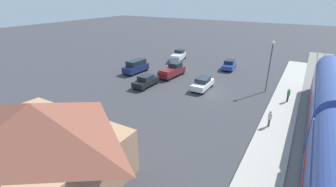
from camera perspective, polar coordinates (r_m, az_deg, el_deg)
name	(u,v)px	position (r m, az deg, el deg)	size (l,w,h in m)	color
ground_plane	(206,91)	(34.12, 9.11, 0.62)	(200.00, 200.00, 0.00)	#38383D
railway_track	(322,113)	(32.29, 32.81, -4.00)	(4.80, 70.00, 0.30)	slate
platform	(284,105)	(32.18, 25.84, -2.54)	(3.20, 46.00, 0.30)	#A8A399
passenger_train	(332,134)	(21.99, 34.42, -7.87)	(2.93, 35.90, 4.98)	#33478C
station_building	(38,139)	(19.52, -28.65, -9.57)	(12.45, 8.66, 5.86)	tan
pedestrian_on_platform	(270,118)	(25.79, 23.08, -5.31)	(0.36, 0.36, 1.71)	brown
pedestrian_waiting_far	(288,94)	(32.69, 26.75, -0.17)	(0.36, 0.36, 1.71)	#333338
sedan_white	(203,84)	(34.32, 8.26, 2.37)	(1.90, 4.53, 1.74)	white
sedan_blue	(229,65)	(44.94, 14.37, 6.70)	(2.35, 4.68, 1.74)	#283D9E
pickup_silver	(178,56)	(49.50, 2.45, 8.97)	(3.09, 5.70, 2.14)	silver
pickup_maroon	(172,71)	(39.44, 1.04, 5.48)	(2.35, 5.53, 2.14)	maroon
suv_navy	(136,66)	(41.81, -7.64, 6.44)	(2.27, 5.02, 2.22)	navy
sedan_black	(146,81)	(35.17, -5.30, 3.01)	(1.85, 4.50, 1.74)	black
light_pole_near_platform	(270,60)	(34.84, 23.21, 7.28)	(0.44, 0.44, 7.02)	#515156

